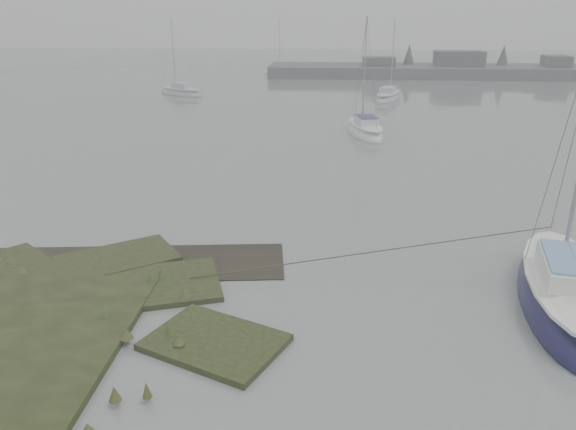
# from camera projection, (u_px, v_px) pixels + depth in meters

# --- Properties ---
(ground) EXTENTS (160.00, 160.00, 0.00)m
(ground) POSITION_uv_depth(u_px,v_px,m) (282.00, 124.00, 43.74)
(ground) COLOR slate
(ground) RESTS_ON ground
(far_shoreline) EXTENTS (60.00, 8.00, 4.15)m
(far_shoreline) POSITION_uv_depth(u_px,v_px,m) (511.00, 71.00, 71.58)
(far_shoreline) COLOR #4C4F51
(far_shoreline) RESTS_ON ground
(sailboat_main) EXTENTS (4.19, 8.29, 11.18)m
(sailboat_main) POSITION_uv_depth(u_px,v_px,m) (565.00, 294.00, 17.16)
(sailboat_main) COLOR #111037
(sailboat_main) RESTS_ON ground
(sailboat_white) EXTENTS (3.23, 6.40, 8.64)m
(sailboat_white) POSITION_uv_depth(u_px,v_px,m) (365.00, 131.00, 40.02)
(sailboat_white) COLOR white
(sailboat_white) RESTS_ON ground
(sailboat_far_a) EXTENTS (5.78, 4.77, 8.06)m
(sailboat_far_a) POSITION_uv_depth(u_px,v_px,m) (181.00, 93.00, 57.65)
(sailboat_far_a) COLOR #AAAEB3
(sailboat_far_a) RESTS_ON ground
(sailboat_far_b) EXTENTS (3.83, 6.07, 8.15)m
(sailboat_far_b) POSITION_uv_depth(u_px,v_px,m) (388.00, 97.00, 54.72)
(sailboat_far_b) COLOR silver
(sailboat_far_b) RESTS_ON ground
(sailboat_far_c) EXTENTS (5.43, 2.17, 7.49)m
(sailboat_far_c) POSITION_uv_depth(u_px,v_px,m) (285.00, 73.00, 74.30)
(sailboat_far_c) COLOR #A0A4A8
(sailboat_far_c) RESTS_ON ground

